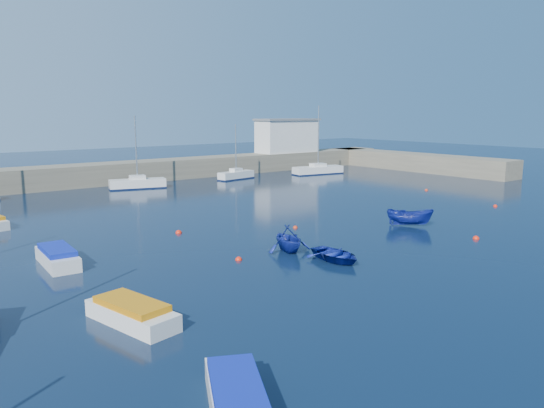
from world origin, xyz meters
TOP-DOWN VIEW (x-y plane):
  - ground at (0.00, 0.00)m, footprint 220.00×220.00m
  - back_wall at (0.00, 46.00)m, footprint 96.00×4.50m
  - right_arm at (44.00, 32.00)m, footprint 4.50×32.00m
  - harbor_office at (30.00, 46.00)m, footprint 10.00×4.00m
  - sailboat_6 at (1.83, 39.75)m, footprint 6.70×3.46m
  - sailboat_7 at (15.95, 39.81)m, footprint 5.64×2.48m
  - sailboat_8 at (28.74, 37.44)m, footprint 7.83×3.36m
  - motorboat_0 at (-15.37, 1.70)m, footprint 2.57×4.90m
  - motorboat_1 at (-15.24, 12.72)m, footprint 1.85×4.64m
  - motorboat_3 at (-15.69, -6.70)m, footprint 3.43×4.72m
  - dinghy_center at (-1.59, 3.27)m, footprint 2.80×3.79m
  - dinghy_left at (-2.45, 6.75)m, footprint 3.54×3.88m
  - dinghy_right at (10.16, 6.78)m, footprint 3.29×3.70m
  - buoy_0 at (-6.15, 7.06)m, footprint 0.43×0.43m
  - buoy_1 at (2.50, 11.83)m, footprint 0.38×0.38m
  - buoy_2 at (23.84, 7.22)m, footprint 0.39×0.39m
  - buoy_3 at (-5.56, 15.86)m, footprint 0.48×0.48m
  - buoy_4 at (27.45, 17.70)m, footprint 0.38×0.38m
  - buoy_5 at (10.34, 1.10)m, footprint 0.47×0.47m

SIDE VIEW (x-z plane):
  - ground at x=0.00m, z-range 0.00..0.00m
  - buoy_0 at x=-6.15m, z-range -0.21..0.21m
  - buoy_1 at x=2.50m, z-range -0.19..0.19m
  - buoy_2 at x=23.84m, z-range -0.19..0.19m
  - buoy_3 at x=-5.56m, z-range -0.24..0.24m
  - buoy_4 at x=27.45m, z-range -0.19..0.19m
  - buoy_5 at x=10.34m, z-range -0.23..0.23m
  - dinghy_center at x=-1.59m, z-range 0.00..0.76m
  - motorboat_0 at x=-15.37m, z-range -0.03..1.01m
  - motorboat_3 at x=-15.69m, z-range -0.03..1.02m
  - motorboat_1 at x=-15.24m, z-range -0.03..1.08m
  - sailboat_7 at x=15.95m, z-range -3.07..4.25m
  - sailboat_8 at x=28.74m, z-range -4.30..5.54m
  - sailboat_6 at x=1.83m, z-range -3.64..4.90m
  - dinghy_right at x=10.16m, z-range 0.00..1.40m
  - dinghy_left at x=-2.45m, z-range 0.00..1.74m
  - back_wall at x=0.00m, z-range 0.00..2.60m
  - right_arm at x=44.00m, z-range 0.00..2.60m
  - harbor_office at x=30.00m, z-range 2.60..7.60m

